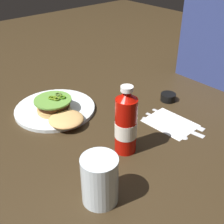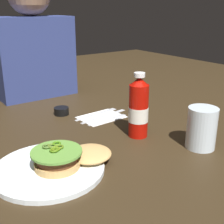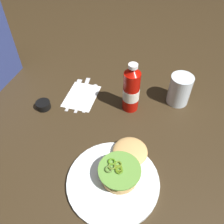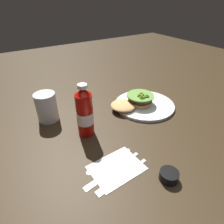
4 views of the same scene
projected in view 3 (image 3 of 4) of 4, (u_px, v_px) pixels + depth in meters
The scene contains 10 objects.
ground_plane at pixel (98, 137), 0.86m from camera, with size 3.00×3.00×0.00m, color #312414.
dinner_plate at pixel (113, 181), 0.74m from camera, with size 0.29×0.29×0.01m, color white.
burger_sandwich at pixel (123, 165), 0.75m from camera, with size 0.22×0.13×0.05m.
ketchup_bottle at pixel (131, 90), 0.89m from camera, with size 0.06×0.06×0.21m.
water_glass at pixel (180, 90), 0.94m from camera, with size 0.09×0.09×0.12m, color silver.
condiment_cup at pixel (43, 105), 0.95m from camera, with size 0.06×0.06×0.03m, color black.
napkin at pixel (82, 96), 1.01m from camera, with size 0.16×0.12×0.00m, color white.
spoon_utensil at pixel (92, 93), 1.02m from camera, with size 0.18×0.03×0.00m.
butter_knife at pixel (83, 91), 1.02m from camera, with size 0.22×0.05×0.00m.
fork_utensil at pixel (75, 91), 1.02m from camera, with size 0.20×0.04×0.00m.
Camera 3 is at (-0.48, -0.21, 0.69)m, focal length 38.38 mm.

